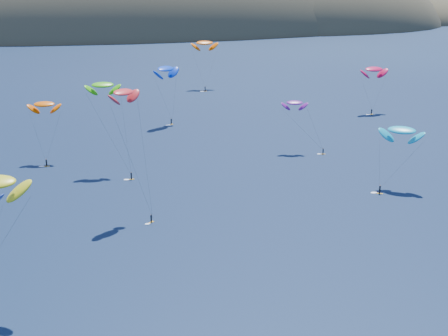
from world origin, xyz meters
TOP-DOWN VIEW (x-y plane):
  - island at (39.40, 562.36)m, footprint 730.00×300.00m
  - kitesurfer_1 at (-38.16, 127.80)m, footprint 8.93×9.73m
  - kitesurfer_3 at (-23.17, 114.96)m, footprint 10.17×13.21m
  - kitesurfer_4 at (0.71, 162.52)m, footprint 11.74×10.84m
  - kitesurfer_5 at (43.46, 83.56)m, footprint 13.03×10.01m
  - kitesurfer_6 at (30.38, 119.65)m, footprint 11.24×9.20m
  - kitesurfer_8 at (76.88, 161.71)m, footprint 11.11×8.08m
  - kitesurfer_9 at (-21.08, 82.50)m, footprint 8.56×11.74m
  - kitesurfer_11 at (28.80, 227.25)m, footprint 11.69×13.15m

SIDE VIEW (x-z plane):
  - island at x=39.40m, z-range -115.74..94.26m
  - kitesurfer_5 at x=43.46m, z-range 5.46..22.04m
  - kitesurfer_6 at x=30.38m, z-range 5.92..21.84m
  - kitesurfer_1 at x=-38.16m, z-range 6.49..24.27m
  - kitesurfer_8 at x=76.88m, z-range 6.32..25.00m
  - kitesurfer_4 at x=0.71m, z-range 7.72..29.34m
  - kitesurfer_11 at x=28.80m, z-range 8.21..31.10m
  - kitesurfer_3 at x=-23.17m, z-range 9.83..34.34m
  - kitesurfer_9 at x=-21.08m, z-range 11.84..40.04m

